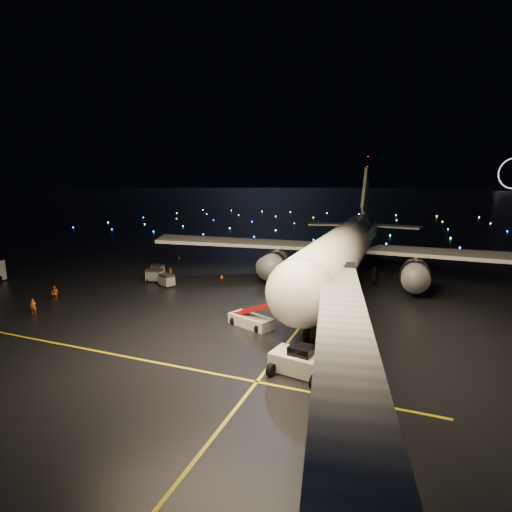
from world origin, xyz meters
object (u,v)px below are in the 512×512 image
Objects in this scene: baggage_cart_1 at (155,275)px; pushback_tug at (301,360)px; airliner at (348,222)px; crew_c at (171,274)px; baggage_cart_0 at (167,280)px; baggage_cart_2 at (158,270)px; crew_b at (55,293)px; belt_loader at (251,310)px; crew_a at (33,306)px.

pushback_tug is at bearing -44.45° from baggage_cart_1.
baggage_cart_1 is at bearing 153.93° from pushback_tug.
airliner reaches higher than pushback_tug.
crew_c is at bearing 149.97° from pushback_tug.
baggage_cart_0 is 7.94m from baggage_cart_2.
crew_c is (7.37, 14.21, -0.01)m from crew_b.
crew_c is at bearing -19.44° from baggage_cart_2.
pushback_tug is at bearing -12.99° from baggage_cart_0.
pushback_tug reaches higher than baggage_cart_2.
baggage_cart_1 is (-1.69, -1.64, 0.03)m from crew_c.
belt_loader is at bearing -6.56° from crew_b.
crew_a is at bearing -111.17° from baggage_cart_1.
airliner reaches higher than belt_loader.
baggage_cart_2 is (-3.89, 2.31, -0.14)m from crew_c.
crew_c is at bearing 165.28° from belt_loader.
baggage_cart_0 is 1.12× the size of baggage_cart_2.
crew_a is 0.92× the size of baggage_cart_2.
belt_loader is at bearing -7.27° from baggage_cart_0.
airliner reaches higher than baggage_cart_1.
baggage_cart_1 reaches higher than crew_a.
baggage_cart_0 is (-16.82, 10.17, -0.83)m from belt_loader.
baggage_cart_1 is at bearing -62.34° from crew_c.
belt_loader is 19.67m from baggage_cart_0.
belt_loader reaches higher than crew_c.
baggage_cart_1 reaches higher than crew_b.
pushback_tug is 2.48× the size of crew_c.
belt_loader reaches higher than crew_a.
baggage_cart_1 is at bearing 175.54° from baggage_cart_0.
baggage_cart_2 is at bearing 46.79° from crew_a.
airliner is 8.60× the size of belt_loader.
belt_loader is 4.17× the size of crew_a.
baggage_cart_2 is at bearing 166.22° from belt_loader.
crew_b is 1.01× the size of crew_c.
crew_b is (-33.18, 7.36, -0.16)m from pushback_tug.
belt_loader is at bearing 142.62° from pushback_tug.
airliner reaches higher than baggage_cart_0.
belt_loader is 22.90m from crew_c.
baggage_cart_0 is 0.92× the size of baggage_cart_1.
baggage_cart_1 is (-27.50, 19.93, -0.14)m from pushback_tug.
crew_b is (-1.83, 4.58, 0.09)m from crew_a.
airliner is 27.64m from crew_c.
belt_loader is at bearing -39.22° from baggage_cart_1.
baggage_cart_1 is at bearing 170.98° from belt_loader.
pushback_tug reaches higher than baggage_cart_1.
crew_b is 0.84× the size of baggage_cart_1.
crew_a is at bearing -175.21° from pushback_tug.
pushback_tug is at bearing -43.82° from crew_a.
pushback_tug reaches higher than crew_a.
airliner reaches higher than crew_a.
baggage_cart_1 reaches higher than baggage_cart_2.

